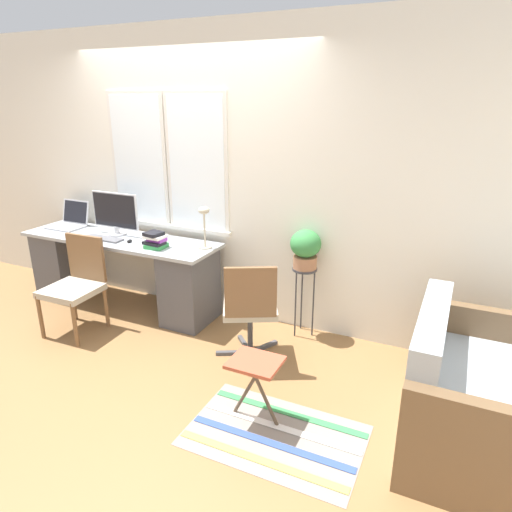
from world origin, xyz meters
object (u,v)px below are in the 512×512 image
desk_chair_wooden (76,283)px  potted_plant (306,248)px  desk_lamp (204,219)px  folding_stool (255,368)px  monitor (115,213)px  book_stack (155,240)px  laptop (69,222)px  couch_loveseat (468,399)px  mouse (129,241)px  plant_stand (304,279)px  keyboard (103,238)px  office_chair_swivel (250,308)px

desk_chair_wooden → potted_plant: (1.90, 0.80, 0.37)m
desk_lamp → folding_stool: bearing=-47.1°
monitor → book_stack: 0.66m
laptop → couch_loveseat: bearing=-10.3°
mouse → potted_plant: bearing=10.5°
desk_chair_wooden → couch_loveseat: 3.30m
couch_loveseat → book_stack: bearing=79.0°
monitor → desk_lamp: 1.03m
plant_stand → keyboard: bearing=-170.3°
plant_stand → folding_stool: size_ratio=1.40×
book_stack → potted_plant: potted_plant is taller
laptop → monitor: (0.67, -0.01, 0.17)m
office_chair_swivel → plant_stand: bearing=-139.6°
keyboard → book_stack: 0.63m
mouse → desk_lamp: size_ratio=0.16×
mouse → potted_plant: potted_plant is taller
office_chair_swivel → potted_plant: size_ratio=2.52×
mouse → office_chair_swivel: (1.43, -0.29, -0.29)m
potted_plant → desk_chair_wooden: bearing=-157.1°
plant_stand → desk_chair_wooden: bearing=-157.1°
keyboard → office_chair_swivel: bearing=-8.5°
monitor → book_stack: size_ratio=2.70×
folding_stool → keyboard: bearing=156.2°
mouse → plant_stand: bearing=10.5°
potted_plant → plant_stand: bearing=0.0°
keyboard → folding_stool: 2.31m
monitor → potted_plant: 1.97m
laptop → monitor: bearing=-1.1°
keyboard → couch_loveseat: couch_loveseat is taller
folding_stool → monitor: bearing=151.8°
keyboard → desk_chair_wooden: (0.07, -0.47, -0.28)m
book_stack → office_chair_swivel: 1.18m
book_stack → desk_lamp: bearing=25.6°
keyboard → potted_plant: (1.97, 0.34, 0.08)m
book_stack → couch_loveseat: size_ratio=0.16×
couch_loveseat → potted_plant: size_ratio=3.60×
book_stack → plant_stand: bearing=14.0°
desk_lamp → plant_stand: desk_lamp is taller
desk_lamp → book_stack: desk_lamp is taller
monitor → book_stack: monitor is taller
couch_loveseat → folding_stool: size_ratio=2.72×
book_stack → folding_stool: 1.78m
potted_plant → folding_stool: 1.34m
book_stack → folding_stool: (1.46, -0.92, -0.42)m
plant_stand → desk_lamp: bearing=-171.6°
keyboard → desk_lamp: 1.09m
mouse → potted_plant: 1.70m
desk_chair_wooden → folding_stool: 2.07m
laptop → couch_loveseat: 4.11m
book_stack → office_chair_swivel: book_stack is taller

